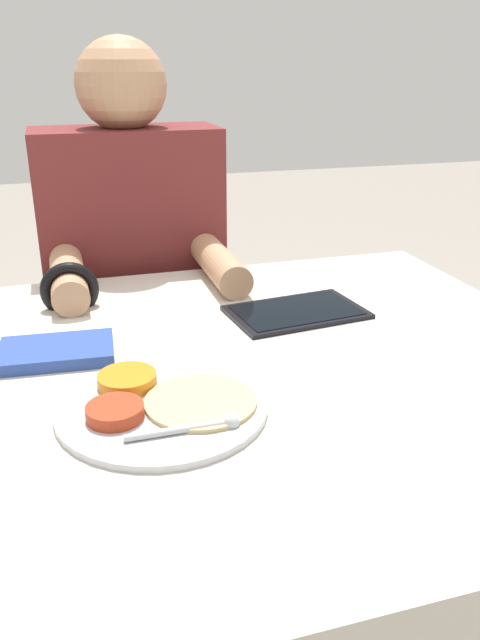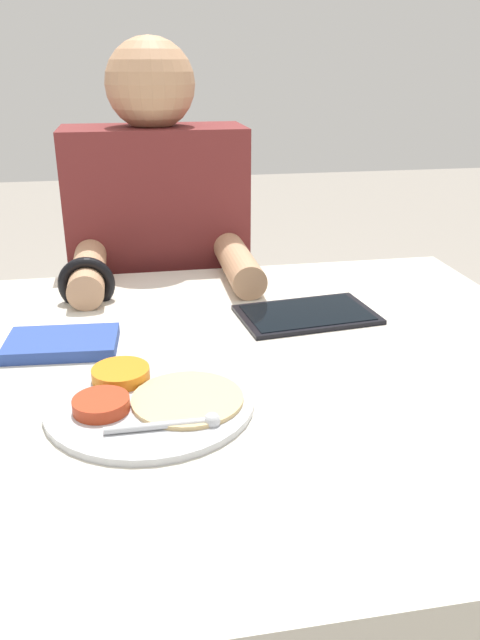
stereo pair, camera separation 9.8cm
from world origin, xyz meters
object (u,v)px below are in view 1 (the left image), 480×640
thali_tray (160,404)px  red_notebook (57,353)px  person_diner (137,316)px  tablet_device (296,312)px

thali_tray → red_notebook: 0.24m
thali_tray → person_diner: bearing=85.4°
red_notebook → tablet_device: 0.44m
thali_tray → tablet_device: 0.41m
person_diner → tablet_device: bearing=-61.7°
thali_tray → tablet_device: thali_tray is taller
tablet_device → person_diner: size_ratio=0.22×
red_notebook → tablet_device: red_notebook is taller
person_diner → red_notebook: bearing=-110.0°
tablet_device → person_diner: 0.54m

